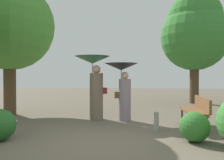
% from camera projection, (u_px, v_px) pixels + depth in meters
% --- Properties ---
extents(ground_plane, '(40.00, 40.00, 0.00)m').
position_uv_depth(ground_plane, '(100.00, 142.00, 4.86)').
color(ground_plane, brown).
extents(person_left, '(1.13, 1.13, 2.03)m').
position_uv_depth(person_left, '(94.00, 77.00, 7.32)').
color(person_left, '#6B5B4C').
rests_on(person_left, ground).
extents(person_right, '(1.04, 1.04, 1.79)m').
position_uv_depth(person_right, '(123.00, 81.00, 7.08)').
color(person_right, gray).
rests_on(person_right, ground).
extents(park_bench, '(0.56, 1.52, 0.83)m').
position_uv_depth(park_bench, '(196.00, 109.00, 6.10)').
color(park_bench, '#38383D').
rests_on(park_bench, ground).
extents(tree_near_left, '(3.17, 3.17, 5.31)m').
position_uv_depth(tree_near_left, '(9.00, 18.00, 8.13)').
color(tree_near_left, '#4C3823').
rests_on(tree_near_left, ground).
extents(tree_near_right, '(3.36, 3.36, 5.58)m').
position_uv_depth(tree_near_right, '(195.00, 31.00, 11.47)').
color(tree_near_right, '#4C3823').
rests_on(tree_near_right, ground).
extents(bush_path_left, '(0.69, 0.69, 0.69)m').
position_uv_depth(bush_path_left, '(0.00, 125.00, 4.94)').
color(bush_path_left, '#235B23').
rests_on(bush_path_left, ground).
extents(bush_path_right, '(0.64, 0.64, 0.64)m').
position_uv_depth(bush_path_right, '(195.00, 127.00, 4.86)').
color(bush_path_right, '#2D6B28').
rests_on(bush_path_right, ground).
extents(path_marker_post, '(0.12, 0.12, 0.51)m').
position_uv_depth(path_marker_post, '(156.00, 122.00, 5.68)').
color(path_marker_post, gray).
rests_on(path_marker_post, ground).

